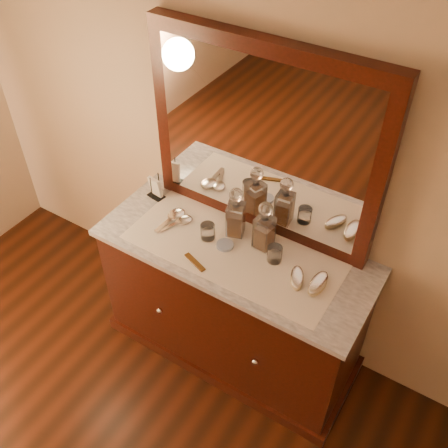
% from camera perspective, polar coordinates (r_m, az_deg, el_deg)
% --- Properties ---
extents(dresser_cabinet, '(1.40, 0.55, 0.82)m').
position_cam_1_polar(dresser_cabinet, '(2.91, 1.06, -8.89)').
color(dresser_cabinet, black).
rests_on(dresser_cabinet, floor).
extents(dresser_plinth, '(1.46, 0.59, 0.08)m').
position_cam_1_polar(dresser_plinth, '(3.21, 0.97, -13.00)').
color(dresser_plinth, black).
rests_on(dresser_plinth, floor).
extents(knob_left, '(0.04, 0.04, 0.04)m').
position_cam_1_polar(knob_left, '(2.85, -7.20, -9.60)').
color(knob_left, silver).
rests_on(knob_left, dresser_cabinet).
extents(knob_right, '(0.04, 0.04, 0.04)m').
position_cam_1_polar(knob_right, '(2.65, 3.49, -15.12)').
color(knob_right, silver).
rests_on(knob_right, dresser_cabinet).
extents(marble_top, '(1.44, 0.59, 0.03)m').
position_cam_1_polar(marble_top, '(2.59, 1.18, -3.04)').
color(marble_top, white).
rests_on(marble_top, dresser_cabinet).
extents(mirror_frame, '(1.20, 0.08, 1.00)m').
position_cam_1_polar(mirror_frame, '(2.43, 4.38, 9.05)').
color(mirror_frame, black).
rests_on(mirror_frame, marble_top).
extents(mirror_glass, '(1.06, 0.01, 0.86)m').
position_cam_1_polar(mirror_glass, '(2.40, 3.99, 8.67)').
color(mirror_glass, white).
rests_on(mirror_glass, marble_top).
extents(lace_runner, '(1.10, 0.45, 0.00)m').
position_cam_1_polar(lace_runner, '(2.57, 0.95, -3.04)').
color(lace_runner, white).
rests_on(lace_runner, marble_top).
extents(pin_dish, '(0.10, 0.10, 0.02)m').
position_cam_1_polar(pin_dish, '(2.58, 0.11, -2.36)').
color(pin_dish, white).
rests_on(pin_dish, lace_runner).
extents(comb, '(0.14, 0.07, 0.01)m').
position_cam_1_polar(comb, '(2.51, -3.27, -4.27)').
color(comb, brown).
rests_on(comb, lace_runner).
extents(napkin_rack, '(0.11, 0.07, 0.15)m').
position_cam_1_polar(napkin_rack, '(2.88, -7.66, 3.98)').
color(napkin_rack, black).
rests_on(napkin_rack, marble_top).
extents(decanter_left, '(0.11, 0.11, 0.29)m').
position_cam_1_polar(decanter_left, '(2.59, 1.32, 0.84)').
color(decanter_left, '#904B15').
rests_on(decanter_left, lace_runner).
extents(decanter_right, '(0.09, 0.09, 0.28)m').
position_cam_1_polar(decanter_right, '(2.53, 4.51, -0.66)').
color(decanter_right, '#904B15').
rests_on(decanter_right, lace_runner).
extents(brush_near, '(0.12, 0.16, 0.04)m').
position_cam_1_polar(brush_near, '(2.44, 8.15, -5.99)').
color(brush_near, tan).
rests_on(brush_near, lace_runner).
extents(brush_far, '(0.07, 0.16, 0.04)m').
position_cam_1_polar(brush_far, '(2.43, 10.45, -6.58)').
color(brush_far, tan).
rests_on(brush_far, lace_runner).
extents(hand_mirror_outer, '(0.09, 0.23, 0.02)m').
position_cam_1_polar(hand_mirror_outer, '(2.76, -5.60, 0.88)').
color(hand_mirror_outer, silver).
rests_on(hand_mirror_outer, lace_runner).
extents(hand_mirror_inner, '(0.12, 0.19, 0.02)m').
position_cam_1_polar(hand_mirror_inner, '(2.72, -4.79, 0.33)').
color(hand_mirror_inner, silver).
rests_on(hand_mirror_inner, lace_runner).
extents(tumblers, '(0.44, 0.12, 0.09)m').
position_cam_1_polar(tumblers, '(2.55, 1.85, -2.07)').
color(tumblers, white).
rests_on(tumblers, lace_runner).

